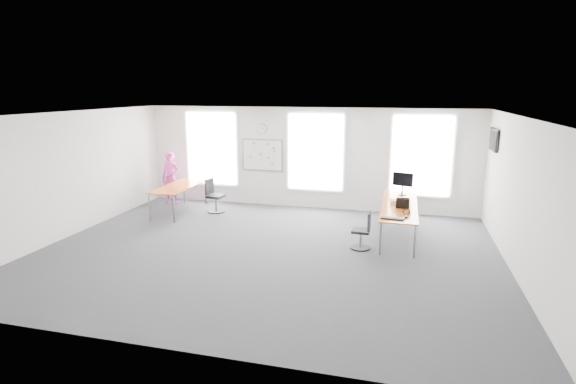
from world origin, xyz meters
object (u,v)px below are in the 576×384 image
(desk_right, at_px, (399,207))
(keyboard, at_px, (393,219))
(chair_right, at_px, (363,233))
(chair_left, at_px, (214,197))
(person, at_px, (171,178))
(headphones, at_px, (406,211))
(desk_left, at_px, (179,188))
(monitor, at_px, (403,182))

(desk_right, relative_size, keyboard, 6.28)
(chair_right, distance_m, chair_left, 4.96)
(person, bearing_deg, keyboard, -15.64)
(headphones, bearing_deg, person, 173.01)
(desk_right, xyz_separation_m, keyboard, (-0.13, -1.28, 0.06))
(chair_left, bearing_deg, desk_left, 114.65)
(monitor, bearing_deg, headphones, -69.17)
(keyboard, bearing_deg, desk_left, 170.90)
(person, distance_m, keyboard, 7.33)
(keyboard, relative_size, monitor, 0.82)
(chair_left, distance_m, headphones, 5.67)
(desk_left, xyz_separation_m, chair_left, (0.96, 0.29, -0.29))
(headphones, xyz_separation_m, monitor, (-0.11, 1.83, 0.32))
(chair_left, bearing_deg, headphones, -98.51)
(headphones, height_order, monitor, monitor)
(desk_left, height_order, monitor, monitor)
(desk_left, height_order, keyboard, keyboard)
(desk_left, bearing_deg, person, 130.67)
(keyboard, bearing_deg, headphones, 70.65)
(desk_left, xyz_separation_m, person, (-0.71, 0.83, 0.10))
(desk_right, bearing_deg, chair_left, 170.52)
(chair_left, height_order, keyboard, chair_left)
(person, bearing_deg, chair_right, -16.94)
(desk_right, xyz_separation_m, person, (-6.94, 1.42, 0.10))
(person, bearing_deg, monitor, 3.31)
(chair_left, bearing_deg, keyboard, -104.72)
(desk_right, distance_m, chair_left, 5.35)
(chair_right, bearing_deg, desk_left, -106.28)
(chair_left, bearing_deg, chair_right, -106.62)
(desk_left, xyz_separation_m, monitor, (6.27, 0.50, 0.41))
(chair_left, relative_size, person, 0.59)
(chair_right, height_order, monitor, monitor)
(headphones, bearing_deg, keyboard, -107.39)
(desk_left, bearing_deg, chair_right, -18.11)
(headphones, distance_m, monitor, 1.86)
(chair_right, xyz_separation_m, chair_left, (-4.51, 2.08, 0.05))
(chair_left, distance_m, person, 1.81)
(desk_left, relative_size, headphones, 12.89)
(monitor, bearing_deg, chair_right, -91.83)
(chair_right, relative_size, person, 0.52)
(headphones, bearing_deg, desk_right, 111.67)
(keyboard, xyz_separation_m, monitor, (0.17, 2.38, 0.36))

